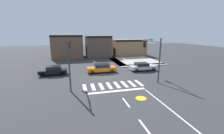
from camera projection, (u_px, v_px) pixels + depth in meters
ground_plane at (106, 75)px, 23.42m from camera, size 120.00×120.00×0.00m
crosswalk_near at (113, 85)px, 19.17m from camera, size 7.58×2.44×0.01m
lane_markings at (146, 111)px, 12.91m from camera, size 6.80×18.75×0.01m
bike_detector_marking at (141, 98)px, 15.38m from camera, size 1.12×1.12×0.01m
curb_corner_northeast at (134, 61)px, 34.33m from camera, size 10.00×10.60×0.15m
storefront_row at (97, 47)px, 41.30m from camera, size 25.16×6.72×5.92m
traffic_signal_southwest at (69, 53)px, 17.91m from camera, size 0.32×5.18×6.02m
traffic_signal_southeast at (152, 51)px, 21.01m from camera, size 0.32×5.71×5.89m
car_black at (53, 70)px, 23.55m from camera, size 4.17×1.77×1.43m
car_silver at (143, 67)px, 26.28m from camera, size 4.59×1.85×1.40m
car_orange at (102, 68)px, 25.05m from camera, size 4.72×1.81×1.43m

